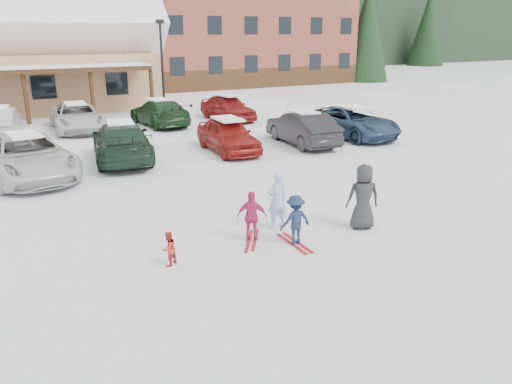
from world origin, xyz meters
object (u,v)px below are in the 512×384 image
parked_car_10 (77,117)px  parked_car_5 (302,128)px  parked_car_3 (122,141)px  parked_car_4 (228,135)px  bystander_dark (363,197)px  parked_car_11 (159,112)px  child_navy (295,220)px  toddler_red (169,249)px  lamp_post (162,59)px  child_magenta (252,217)px  parked_car_6 (351,122)px  parked_car_2 (27,156)px  parked_car_12 (228,108)px

parked_car_10 → parked_car_5: bearing=-42.4°
parked_car_3 → parked_car_4: bearing=-178.8°
bystander_dark → parked_car_11: bystander_dark is taller
child_navy → parked_car_11: bearing=-95.5°
child_navy → toddler_red: bearing=-4.5°
lamp_post → parked_car_10: (-6.59, -5.44, -2.55)m
child_magenta → parked_car_6: 13.86m
bystander_dark → parked_car_6: size_ratio=0.33×
parked_car_5 → parked_car_10: bearing=-39.6°
child_navy → parked_car_10: 18.09m
toddler_red → child_magenta: child_magenta is taller
parked_car_2 → parked_car_11: 10.80m
parked_car_3 → parked_car_5: parked_car_3 is taller
parked_car_2 → parked_car_5: (11.69, -0.07, -0.02)m
bystander_dark → parked_car_11: bearing=-66.7°
parked_car_6 → parked_car_10: size_ratio=1.02×
parked_car_5 → parked_car_12: (-0.18, 7.66, -0.03)m
child_magenta → bystander_dark: (2.98, -0.63, 0.23)m
toddler_red → parked_car_2: bearing=-107.4°
toddler_red → lamp_post: bearing=-138.5°
bystander_dark → child_navy: bearing=24.5°
parked_car_2 → parked_car_5: size_ratio=1.22×
child_navy → parked_car_4: (2.81, 9.79, 0.09)m
child_navy → parked_car_5: (6.45, 9.48, 0.13)m
child_navy → parked_car_12: bearing=-108.4°
child_magenta → bystander_dark: bystander_dark is taller
parked_car_12 → parked_car_5: bearing=-94.3°
toddler_red → parked_car_6: (12.70, 9.46, 0.33)m
lamp_post → child_magenta: size_ratio=4.41×
parked_car_11 → parked_car_10: bearing=-12.9°
parked_car_4 → parked_car_6: (6.77, 0.01, 0.01)m
lamp_post → child_navy: 23.97m
toddler_red → parked_car_12: parked_car_12 is taller
child_magenta → parked_car_5: size_ratio=0.28×
lamp_post → parked_car_4: bearing=-96.9°
child_navy → child_magenta: bearing=-36.3°
lamp_post → parked_car_3: bearing=-115.2°
child_navy → parked_car_12: parked_car_12 is taller
parked_car_11 → parked_car_2: bearing=41.3°
parked_car_3 → parked_car_11: (3.82, 6.95, -0.06)m
parked_car_3 → parked_car_4: 4.49m
parked_car_3 → parked_car_10: (-0.50, 7.52, -0.06)m
child_magenta → parked_car_2: 9.92m
parked_car_5 → parked_car_3: bearing=-1.8°
child_navy → parked_car_6: size_ratio=0.24×
bystander_dark → parked_car_10: bystander_dark is taller
parked_car_6 → parked_car_11: (-7.39, 7.59, -0.02)m
child_magenta → parked_car_11: 17.00m
parked_car_11 → toddler_red: bearing=67.4°
child_navy → parked_car_4: size_ratio=0.30×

